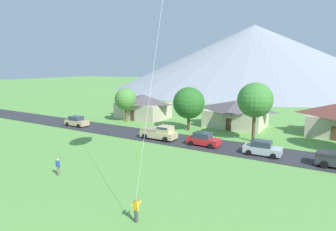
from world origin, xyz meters
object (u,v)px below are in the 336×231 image
at_px(house_left_center, 336,119).
at_px(tree_right_of_center, 189,103).
at_px(pickup_truck_sand_east_side, 159,132).
at_px(parked_car_silver_mid_west, 262,148).
at_px(parked_car_tan_west_end, 77,121).
at_px(watcher_person, 58,167).
at_px(tree_left_of_center, 255,100).
at_px(tree_near_left, 126,99).
at_px(parked_car_red_mid_east, 203,139).
at_px(house_leftmost, 143,106).
at_px(house_right_center, 236,113).

bearing_deg(house_left_center, tree_right_of_center, -158.59).
bearing_deg(pickup_truck_sand_east_side, parked_car_silver_mid_west, 0.28).
bearing_deg(pickup_truck_sand_east_side, parked_car_tan_west_end, 179.35).
xyz_separation_m(tree_right_of_center, watcher_person, (-2.10, -23.51, -3.58)).
bearing_deg(tree_left_of_center, pickup_truck_sand_east_side, -153.03).
height_order(tree_near_left, parked_car_silver_mid_west, tree_near_left).
relative_size(parked_car_silver_mid_west, parked_car_red_mid_east, 0.99).
bearing_deg(parked_car_red_mid_east, parked_car_tan_west_end, -179.79).
bearing_deg(parked_car_silver_mid_west, house_left_center, 64.93).
bearing_deg(house_leftmost, house_right_center, 4.96).
relative_size(house_left_center, tree_near_left, 1.32).
bearing_deg(parked_car_silver_mid_west, tree_right_of_center, 150.89).
xyz_separation_m(parked_car_silver_mid_west, pickup_truck_sand_east_side, (-14.10, -0.07, 0.19)).
bearing_deg(house_left_center, parked_car_red_mid_east, -134.14).
relative_size(house_right_center, tree_right_of_center, 1.46).
relative_size(tree_near_left, watcher_person, 3.73).
relative_size(tree_near_left, parked_car_silver_mid_west, 1.48).
height_order(house_right_center, parked_car_silver_mid_west, house_right_center).
xyz_separation_m(house_left_center, parked_car_tan_west_end, (-38.32, -15.25, -1.64)).
bearing_deg(parked_car_red_mid_east, tree_right_of_center, 128.59).
xyz_separation_m(tree_right_of_center, parked_car_tan_west_end, (-17.89, -7.24, -3.59)).
xyz_separation_m(parked_car_silver_mid_west, watcher_person, (-15.33, -16.14, 0.01)).
height_order(tree_right_of_center, parked_car_silver_mid_west, tree_right_of_center).
height_order(tree_right_of_center, parked_car_tan_west_end, tree_right_of_center).
height_order(house_left_center, tree_near_left, tree_near_left).
xyz_separation_m(house_left_center, watcher_person, (-22.53, -31.52, -1.63)).
height_order(tree_right_of_center, pickup_truck_sand_east_side, tree_right_of_center).
bearing_deg(watcher_person, house_right_center, 75.51).
height_order(house_right_center, parked_car_tan_west_end, house_right_center).
bearing_deg(house_leftmost, parked_car_red_mid_east, -33.70).
distance_m(tree_left_of_center, parked_car_red_mid_east, 8.99).
relative_size(tree_right_of_center, watcher_person, 4.18).
relative_size(house_right_center, parked_car_red_mid_east, 2.41).
bearing_deg(house_leftmost, house_left_center, 5.06).
bearing_deg(house_left_center, parked_car_silver_mid_west, -115.07).
height_order(tree_left_of_center, parked_car_tan_west_end, tree_left_of_center).
relative_size(house_left_center, tree_left_of_center, 1.02).
relative_size(house_leftmost, tree_right_of_center, 1.43).
bearing_deg(tree_right_of_center, parked_car_tan_west_end, -157.96).
bearing_deg(pickup_truck_sand_east_side, house_leftmost, 133.22).
xyz_separation_m(parked_car_tan_west_end, watcher_person, (15.79, -16.27, 0.01)).
relative_size(parked_car_silver_mid_west, watcher_person, 2.52).
bearing_deg(tree_left_of_center, tree_near_left, 174.61).
bearing_deg(house_left_center, house_right_center, -174.82).
bearing_deg(parked_car_silver_mid_west, tree_near_left, 163.07).
bearing_deg(watcher_person, tree_left_of_center, 59.70).
bearing_deg(parked_car_tan_west_end, watcher_person, -45.85).
bearing_deg(tree_left_of_center, parked_car_red_mid_east, -131.82).
bearing_deg(parked_car_silver_mid_west, tree_left_of_center, 113.05).
bearing_deg(pickup_truck_sand_east_side, watcher_person, -94.37).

